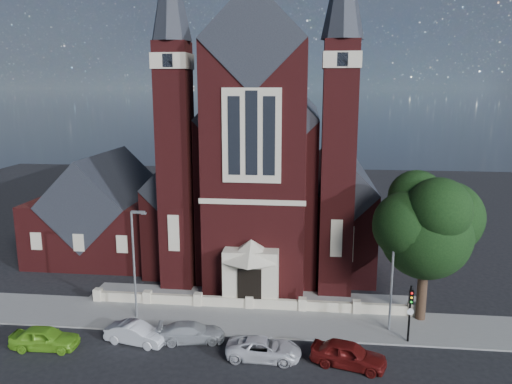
% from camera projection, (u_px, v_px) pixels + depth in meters
% --- Properties ---
extents(ground, '(120.00, 120.00, 0.00)m').
position_uv_depth(ground, '(261.00, 269.00, 46.22)').
color(ground, black).
rests_on(ground, ground).
extents(pavement_strip, '(60.00, 5.00, 0.12)m').
position_uv_depth(pavement_strip, '(246.00, 321.00, 36.00)').
color(pavement_strip, slate).
rests_on(pavement_strip, ground).
extents(forecourt_paving, '(26.00, 3.00, 0.14)m').
position_uv_depth(forecourt_paving, '(253.00, 298.00, 39.89)').
color(forecourt_paving, slate).
rests_on(forecourt_paving, ground).
extents(forecourt_wall, '(24.00, 0.40, 0.90)m').
position_uv_depth(forecourt_wall, '(250.00, 309.00, 37.95)').
color(forecourt_wall, beige).
rests_on(forecourt_wall, ground).
extents(church, '(20.01, 34.90, 29.20)m').
position_uv_depth(church, '(269.00, 169.00, 52.28)').
color(church, '#491313').
rests_on(church, ground).
extents(parish_hall, '(12.00, 12.20, 10.24)m').
position_uv_depth(parish_hall, '(106.00, 215.00, 50.04)').
color(parish_hall, '#491313').
rests_on(parish_hall, ground).
extents(street_tree, '(6.40, 6.60, 10.70)m').
position_uv_depth(street_tree, '(429.00, 229.00, 34.40)').
color(street_tree, black).
rests_on(street_tree, ground).
extents(street_lamp_left, '(1.16, 0.22, 8.09)m').
position_uv_depth(street_lamp_left, '(135.00, 258.00, 35.43)').
color(street_lamp_left, gray).
rests_on(street_lamp_left, ground).
extents(street_lamp_right, '(1.16, 0.22, 8.09)m').
position_uv_depth(street_lamp_right, '(394.00, 268.00, 33.49)').
color(street_lamp_right, gray).
rests_on(street_lamp_right, ground).
extents(traffic_signal, '(0.28, 0.42, 4.00)m').
position_uv_depth(traffic_signal, '(410.00, 307.00, 32.27)').
color(traffic_signal, black).
rests_on(traffic_signal, ground).
extents(car_lime_van, '(4.39, 1.91, 1.47)m').
position_uv_depth(car_lime_van, '(45.00, 338.00, 32.00)').
color(car_lime_van, '#6CB424').
rests_on(car_lime_van, ground).
extents(car_silver_a, '(4.32, 2.22, 1.36)m').
position_uv_depth(car_silver_a, '(136.00, 333.00, 32.70)').
color(car_silver_a, silver).
rests_on(car_silver_a, ground).
extents(car_silver_b, '(4.63, 2.53, 1.27)m').
position_uv_depth(car_silver_b, '(192.00, 332.00, 32.96)').
color(car_silver_b, '#9DA0A4').
rests_on(car_silver_b, ground).
extents(car_white_suv, '(4.71, 2.28, 1.29)m').
position_uv_depth(car_white_suv, '(264.00, 349.00, 30.85)').
color(car_white_suv, silver).
rests_on(car_white_suv, ground).
extents(car_dark_red, '(4.86, 2.96, 1.54)m').
position_uv_depth(car_dark_red, '(348.00, 354.00, 29.97)').
color(car_dark_red, '#5B110F').
rests_on(car_dark_red, ground).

